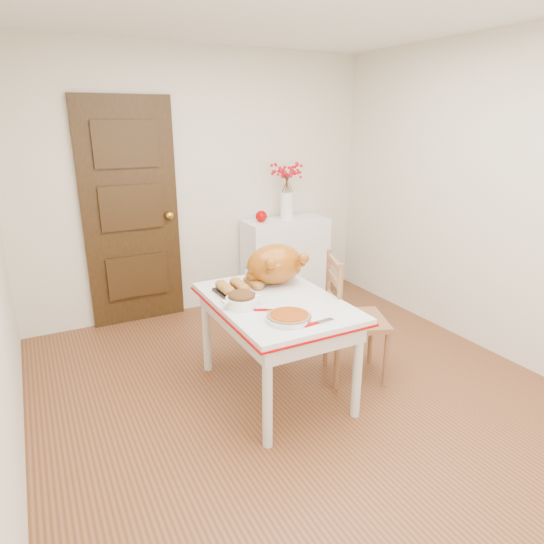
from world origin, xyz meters
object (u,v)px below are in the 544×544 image
pumpkin_pie (289,316)px  kitchen_table (275,346)px  chair_oak (356,318)px  sideboard (285,260)px  turkey_platter (275,266)px

pumpkin_pie → kitchen_table: bearing=75.1°
chair_oak → sideboard: bearing=10.6°
chair_oak → pumpkin_pie: size_ratio=3.48×
sideboard → pumpkin_pie: bearing=-118.7°
chair_oak → turkey_platter: size_ratio=1.95×
sideboard → kitchen_table: (-0.95, -1.55, -0.09)m
sideboard → chair_oak: (-0.32, -1.64, 0.04)m
sideboard → turkey_platter: bearing=-122.1°
turkey_platter → pumpkin_pie: size_ratio=1.78×
sideboard → pumpkin_pie: sideboard is taller
kitchen_table → turkey_platter: turkey_platter is taller
chair_oak → turkey_platter: bearing=79.7°
sideboard → chair_oak: bearing=-101.1°
kitchen_table → chair_oak: 0.64m
sideboard → kitchen_table: sideboard is taller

